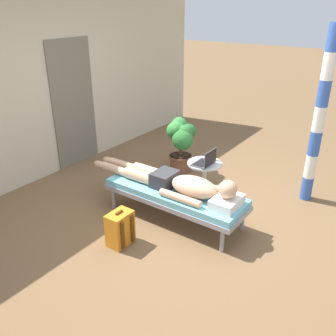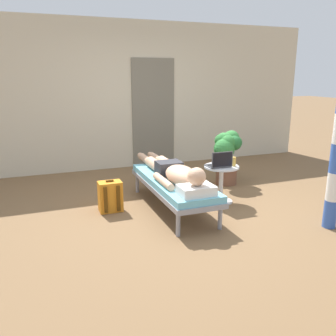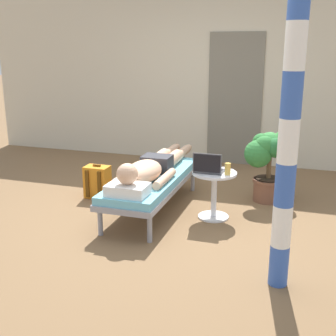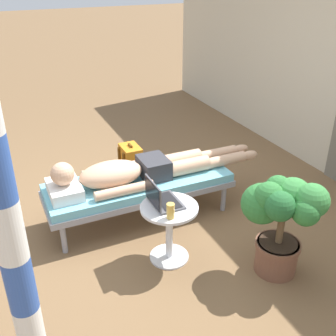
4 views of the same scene
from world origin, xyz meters
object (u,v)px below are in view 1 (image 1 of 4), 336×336
at_px(lounge_chair, 175,194).
at_px(potted_plant, 181,140).
at_px(side_table, 204,174).
at_px(laptop, 206,161).
at_px(backpack, 120,229).
at_px(drink_glass, 214,156).
at_px(person_reclining, 177,183).
at_px(porch_post, 319,119).

height_order(lounge_chair, potted_plant, potted_plant).
bearing_deg(side_table, laptop, -139.48).
distance_m(side_table, backpack, 1.54).
bearing_deg(laptop, drink_glass, -1.96).
bearing_deg(potted_plant, drink_glass, -114.21).
xyz_separation_m(lounge_chair, potted_plant, (1.22, 0.72, 0.21)).
distance_m(person_reclining, side_table, 0.73).
relative_size(person_reclining, backpack, 5.12).
height_order(laptop, porch_post, porch_post).
bearing_deg(lounge_chair, potted_plant, 30.53).
distance_m(side_table, potted_plant, 0.91).
bearing_deg(laptop, backpack, 169.71).
bearing_deg(drink_glass, potted_plant, 65.79).
height_order(lounge_chair, side_table, side_table).
distance_m(lounge_chair, side_table, 0.72).
bearing_deg(lounge_chair, backpack, 165.64).
xyz_separation_m(lounge_chair, side_table, (0.72, -0.01, 0.01)).
bearing_deg(drink_glass, laptop, 178.04).
relative_size(lounge_chair, side_table, 3.50).
bearing_deg(backpack, lounge_chair, -14.36).
distance_m(side_table, porch_post, 1.65).
distance_m(drink_glass, backpack, 1.73).
bearing_deg(potted_plant, laptop, -125.90).
height_order(person_reclining, potted_plant, potted_plant).
height_order(lounge_chair, porch_post, porch_post).
bearing_deg(potted_plant, person_reclining, -148.28).
distance_m(drink_glass, porch_post, 1.43).
bearing_deg(porch_post, side_table, 122.86).
relative_size(laptop, potted_plant, 0.36).
height_order(lounge_chair, person_reclining, person_reclining).
relative_size(side_table, drink_glass, 4.15).
xyz_separation_m(laptop, potted_plant, (0.56, 0.78, -0.03)).
distance_m(laptop, drink_glass, 0.21).
height_order(side_table, drink_glass, drink_glass).
bearing_deg(person_reclining, potted_plant, 31.72).
xyz_separation_m(lounge_chair, laptop, (0.66, -0.06, 0.24)).
bearing_deg(side_table, potted_plant, 55.31).
bearing_deg(porch_post, drink_glass, 118.74).
bearing_deg(potted_plant, side_table, -124.69).
bearing_deg(lounge_chair, side_table, -0.63).
distance_m(lounge_chair, drink_glass, 0.90).
distance_m(person_reclining, potted_plant, 1.43).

